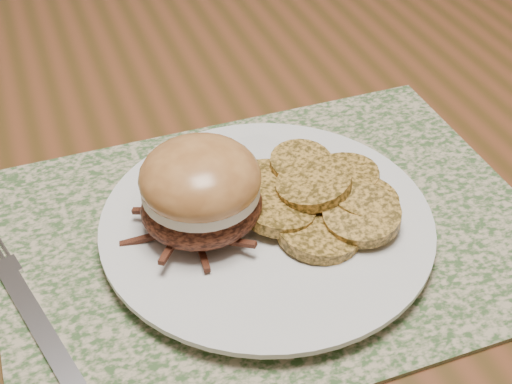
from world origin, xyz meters
The scene contains 6 objects.
dining_table centered at (0.00, 0.00, 0.67)m, with size 1.50×0.90×0.75m.
placemat centered at (-0.05, -0.11, 0.75)m, with size 0.45×0.33×0.00m, color #38542B.
dinner_plate centered at (-0.05, -0.11, 0.76)m, with size 0.26×0.26×0.02m, color silver.
pork_sandwich centered at (-0.11, -0.10, 0.81)m, with size 0.12×0.12×0.08m.
roasted_potatoes centered at (-0.01, -0.11, 0.78)m, with size 0.15×0.16×0.04m.
fork centered at (-0.25, -0.12, 0.76)m, with size 0.06×0.18×0.00m.
Camera 1 is at (-0.21, -0.51, 1.17)m, focal length 50.00 mm.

